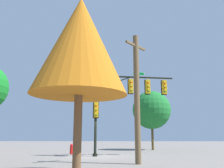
{
  "coord_description": "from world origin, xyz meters",
  "views": [
    {
      "loc": [
        1.91,
        -18.31,
        1.41
      ],
      "look_at": [
        1.26,
        -0.48,
        5.3
      ],
      "focal_mm": 38.8,
      "sensor_mm": 36.0,
      "label": 1
    }
  ],
  "objects": [
    {
      "name": "signal_pole_assembly",
      "position": [
        1.89,
        0.27,
        4.66
      ],
      "size": [
        6.83,
        1.91,
        6.5
      ],
      "color": "black",
      "rests_on": "ground_plane"
    },
    {
      "name": "tree_mid",
      "position": [
        0.26,
        -9.0,
        5.1
      ],
      "size": [
        3.83,
        3.83,
        7.25
      ],
      "color": "brown",
      "rests_on": "ground_plane"
    },
    {
      "name": "fire_hydrant",
      "position": [
        -2.19,
        2.14,
        0.41
      ],
      "size": [
        0.33,
        0.24,
        0.83
      ],
      "color": "red",
      "rests_on": "ground_plane"
    },
    {
      "name": "tree_near",
      "position": [
        5.36,
        8.87,
        4.34
      ],
      "size": [
        4.24,
        4.24,
        6.46
      ],
      "color": "brown",
      "rests_on": "ground_plane"
    },
    {
      "name": "ground_plane",
      "position": [
        0.0,
        0.0,
        0.0
      ],
      "size": [
        120.0,
        120.0,
        0.0
      ],
      "primitive_type": "plane",
      "color": "slate"
    },
    {
      "name": "utility_pole",
      "position": [
        2.81,
        -5.03,
        3.69
      ],
      "size": [
        1.23,
        1.47,
        7.17
      ],
      "color": "brown",
      "rests_on": "ground_plane"
    }
  ]
}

